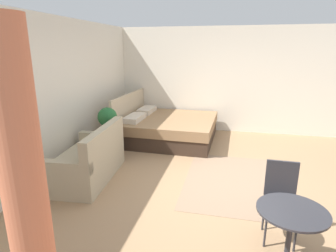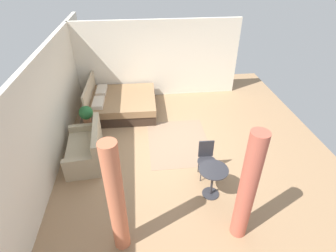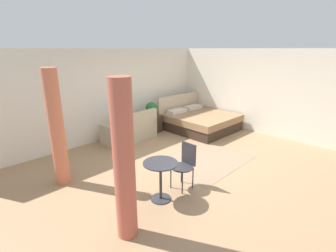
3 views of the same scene
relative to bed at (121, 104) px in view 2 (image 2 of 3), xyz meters
The scene contains 13 objects.
ground_plane 2.36m from the bed, 146.52° to the right, with size 9.18×8.63×0.02m, color #9E7A56.
wall_back 2.69m from the bed, 142.08° to the left, with size 9.18×0.12×2.65m, color silver.
wall_right 2.01m from the bed, 48.74° to the right, with size 0.12×5.63×2.65m, color silver.
area_rug 2.50m from the bed, 139.35° to the right, with size 2.15×1.66×0.01m, color #93755B.
bed is the anchor object (origin of this frame).
couch 2.44m from the bed, 161.01° to the left, with size 1.61×0.95×0.90m.
nightstand 1.58m from the bed, 146.18° to the left, with size 0.50×0.36×0.55m.
potted_plant 1.73m from the bed, 149.15° to the left, with size 0.37×0.37×0.49m.
vase 1.54m from the bed, 142.70° to the left, with size 0.10×0.10×0.18m.
balcony_table 4.35m from the bed, 151.89° to the right, with size 0.62×0.62×0.74m.
cafe_chair_near_window 3.80m from the bed, 146.99° to the right, with size 0.45×0.45×0.90m.
curtain_left 5.40m from the bed, 154.07° to the right, with size 0.30×0.30×2.32m.
curtain_right 4.88m from the bed, behind, with size 0.28×0.28×2.32m.
Camera 2 is at (-5.76, 0.63, 4.50)m, focal length 28.31 mm.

